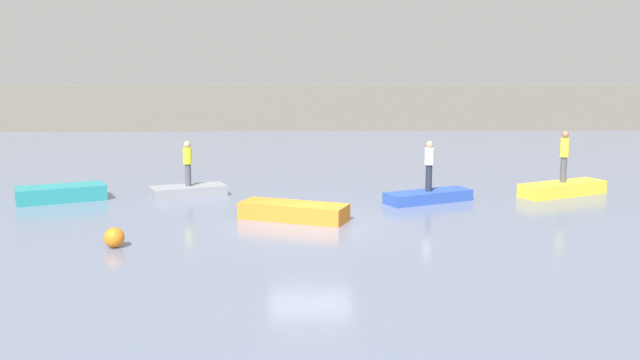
{
  "coord_description": "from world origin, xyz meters",
  "views": [
    {
      "loc": [
        -0.06,
        -20.87,
        4.9
      ],
      "look_at": [
        0.34,
        2.91,
        0.87
      ],
      "focal_mm": 40.39,
      "sensor_mm": 36.0,
      "label": 1
    }
  ],
  "objects_px": {
    "rowboat_yellow": "(562,189)",
    "mooring_buoy": "(114,238)",
    "person_yellow_shirt": "(564,154)",
    "person_hiviz_shirt": "(188,161)",
    "rowboat_orange": "(294,211)",
    "rowboat_teal": "(61,193)",
    "rowboat_grey": "(189,191)",
    "person_white_shirt": "(429,163)",
    "rowboat_blue": "(428,196)"
  },
  "relations": [
    {
      "from": "rowboat_blue",
      "to": "person_hiviz_shirt",
      "type": "height_order",
      "value": "person_hiviz_shirt"
    },
    {
      "from": "person_yellow_shirt",
      "to": "person_white_shirt",
      "type": "xyz_separation_m",
      "value": [
        -5.06,
        -1.14,
        -0.17
      ]
    },
    {
      "from": "rowboat_yellow",
      "to": "person_white_shirt",
      "type": "xyz_separation_m",
      "value": [
        -5.06,
        -1.14,
        1.11
      ]
    },
    {
      "from": "person_hiviz_shirt",
      "to": "rowboat_orange",
      "type": "bearing_deg",
      "value": -45.5
    },
    {
      "from": "rowboat_orange",
      "to": "person_white_shirt",
      "type": "height_order",
      "value": "person_white_shirt"
    },
    {
      "from": "rowboat_teal",
      "to": "mooring_buoy",
      "type": "bearing_deg",
      "value": -85.26
    },
    {
      "from": "rowboat_teal",
      "to": "mooring_buoy",
      "type": "distance_m",
      "value": 7.24
    },
    {
      "from": "person_white_shirt",
      "to": "mooring_buoy",
      "type": "bearing_deg",
      "value": -147.35
    },
    {
      "from": "rowboat_grey",
      "to": "rowboat_orange",
      "type": "xyz_separation_m",
      "value": [
        3.87,
        -3.94,
        0.08
      ]
    },
    {
      "from": "rowboat_orange",
      "to": "person_yellow_shirt",
      "type": "bearing_deg",
      "value": 43.39
    },
    {
      "from": "person_yellow_shirt",
      "to": "person_white_shirt",
      "type": "height_order",
      "value": "person_yellow_shirt"
    },
    {
      "from": "rowboat_teal",
      "to": "rowboat_blue",
      "type": "relative_size",
      "value": 0.94
    },
    {
      "from": "rowboat_blue",
      "to": "person_white_shirt",
      "type": "xyz_separation_m",
      "value": [
        0.0,
        0.0,
        1.16
      ]
    },
    {
      "from": "person_white_shirt",
      "to": "person_yellow_shirt",
      "type": "bearing_deg",
      "value": 12.71
    },
    {
      "from": "rowboat_orange",
      "to": "rowboat_yellow",
      "type": "relative_size",
      "value": 0.97
    },
    {
      "from": "rowboat_teal",
      "to": "person_yellow_shirt",
      "type": "height_order",
      "value": "person_yellow_shirt"
    },
    {
      "from": "person_white_shirt",
      "to": "rowboat_blue",
      "type": "bearing_deg",
      "value": -90.0
    },
    {
      "from": "rowboat_grey",
      "to": "rowboat_yellow",
      "type": "bearing_deg",
      "value": -22.03
    },
    {
      "from": "rowboat_orange",
      "to": "person_yellow_shirt",
      "type": "xyz_separation_m",
      "value": [
        9.67,
        3.84,
        1.27
      ]
    },
    {
      "from": "person_yellow_shirt",
      "to": "mooring_buoy",
      "type": "bearing_deg",
      "value": -153.72
    },
    {
      "from": "rowboat_teal",
      "to": "person_hiviz_shirt",
      "type": "height_order",
      "value": "person_hiviz_shirt"
    },
    {
      "from": "person_hiviz_shirt",
      "to": "person_white_shirt",
      "type": "xyz_separation_m",
      "value": [
        8.47,
        -1.24,
        0.08
      ]
    },
    {
      "from": "rowboat_blue",
      "to": "rowboat_yellow",
      "type": "bearing_deg",
      "value": -12.43
    },
    {
      "from": "rowboat_orange",
      "to": "mooring_buoy",
      "type": "xyz_separation_m",
      "value": [
        -4.64,
        -3.23,
        0.01
      ]
    },
    {
      "from": "rowboat_grey",
      "to": "mooring_buoy",
      "type": "distance_m",
      "value": 7.21
    },
    {
      "from": "person_hiviz_shirt",
      "to": "person_white_shirt",
      "type": "bearing_deg",
      "value": -8.32
    },
    {
      "from": "rowboat_teal",
      "to": "rowboat_yellow",
      "type": "height_order",
      "value": "rowboat_teal"
    },
    {
      "from": "rowboat_grey",
      "to": "person_hiviz_shirt",
      "type": "distance_m",
      "value": 1.09
    },
    {
      "from": "rowboat_orange",
      "to": "rowboat_blue",
      "type": "height_order",
      "value": "rowboat_orange"
    },
    {
      "from": "rowboat_teal",
      "to": "rowboat_orange",
      "type": "xyz_separation_m",
      "value": [
        8.16,
        -3.1,
        -0.01
      ]
    },
    {
      "from": "rowboat_orange",
      "to": "rowboat_yellow",
      "type": "bearing_deg",
      "value": 43.39
    },
    {
      "from": "rowboat_teal",
      "to": "person_white_shirt",
      "type": "bearing_deg",
      "value": -26.15
    },
    {
      "from": "rowboat_teal",
      "to": "rowboat_yellow",
      "type": "relative_size",
      "value": 0.87
    },
    {
      "from": "rowboat_grey",
      "to": "person_white_shirt",
      "type": "distance_m",
      "value": 8.64
    },
    {
      "from": "person_hiviz_shirt",
      "to": "person_yellow_shirt",
      "type": "height_order",
      "value": "person_yellow_shirt"
    },
    {
      "from": "rowboat_yellow",
      "to": "person_hiviz_shirt",
      "type": "bearing_deg",
      "value": 153.75
    },
    {
      "from": "mooring_buoy",
      "to": "person_hiviz_shirt",
      "type": "bearing_deg",
      "value": 83.83
    },
    {
      "from": "rowboat_grey",
      "to": "person_yellow_shirt",
      "type": "distance_m",
      "value": 13.6
    },
    {
      "from": "rowboat_blue",
      "to": "rowboat_grey",
      "type": "bearing_deg",
      "value": 146.54
    },
    {
      "from": "person_yellow_shirt",
      "to": "person_hiviz_shirt",
      "type": "bearing_deg",
      "value": 179.58
    },
    {
      "from": "rowboat_teal",
      "to": "person_hiviz_shirt",
      "type": "relative_size",
      "value": 1.81
    },
    {
      "from": "rowboat_blue",
      "to": "rowboat_yellow",
      "type": "relative_size",
      "value": 0.92
    },
    {
      "from": "rowboat_blue",
      "to": "person_white_shirt",
      "type": "height_order",
      "value": "person_white_shirt"
    },
    {
      "from": "rowboat_grey",
      "to": "rowboat_orange",
      "type": "height_order",
      "value": "rowboat_orange"
    },
    {
      "from": "rowboat_grey",
      "to": "rowboat_orange",
      "type": "distance_m",
      "value": 5.52
    },
    {
      "from": "rowboat_yellow",
      "to": "mooring_buoy",
      "type": "distance_m",
      "value": 15.96
    },
    {
      "from": "person_hiviz_shirt",
      "to": "person_white_shirt",
      "type": "relative_size",
      "value": 0.94
    },
    {
      "from": "rowboat_orange",
      "to": "person_yellow_shirt",
      "type": "distance_m",
      "value": 10.48
    },
    {
      "from": "rowboat_teal",
      "to": "rowboat_orange",
      "type": "relative_size",
      "value": 0.89
    },
    {
      "from": "rowboat_orange",
      "to": "rowboat_yellow",
      "type": "distance_m",
      "value": 10.4
    }
  ]
}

